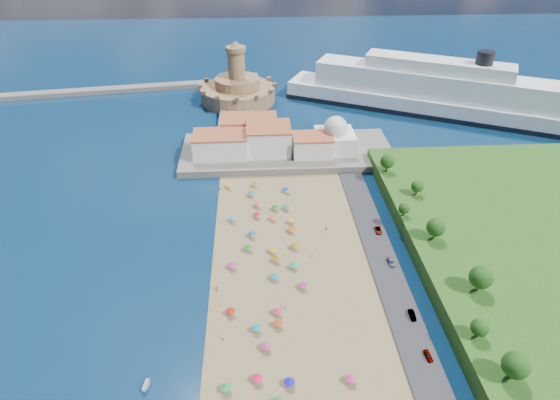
{
  "coord_description": "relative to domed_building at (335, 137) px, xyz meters",
  "views": [
    {
      "loc": [
        -4.04,
        -106.82,
        93.63
      ],
      "look_at": [
        4.0,
        25.0,
        8.0
      ],
      "focal_mm": 30.0,
      "sensor_mm": 36.0,
      "label": 1
    }
  ],
  "objects": [
    {
      "name": "parked_cars",
      "position": [
        6.0,
        -77.85,
        -7.67
      ],
      "size": [
        2.11,
        54.47,
        1.26
      ],
      "color": "gray",
      "rests_on": "promenade"
    },
    {
      "name": "fortress",
      "position": [
        -42.0,
        67.0,
        -2.29
      ],
      "size": [
        40.0,
        40.0,
        32.4
      ],
      "color": "#9E764F",
      "rests_on": "ground"
    },
    {
      "name": "breakwater",
      "position": [
        -140.0,
        82.0,
        -7.67
      ],
      "size": [
        199.03,
        34.77,
        2.6
      ],
      "primitive_type": "cube",
      "rotation": [
        0.0,
        0.0,
        0.14
      ],
      "color": "#59544C",
      "rests_on": "ground"
    },
    {
      "name": "jetty",
      "position": [
        -42.0,
        37.0,
        -7.77
      ],
      "size": [
        18.0,
        70.0,
        2.4
      ],
      "primitive_type": "cube",
      "color": "#59544C",
      "rests_on": "ground"
    },
    {
      "name": "waterfront_buildings",
      "position": [
        -33.05,
        2.64,
        -1.1
      ],
      "size": [
        57.0,
        29.0,
        11.0
      ],
      "color": "silver",
      "rests_on": "terrace"
    },
    {
      "name": "hillside_trees",
      "position": [
        18.92,
        -82.23,
        1.24
      ],
      "size": [
        15.65,
        110.19,
        7.82
      ],
      "color": "#382314",
      "rests_on": "hillside"
    },
    {
      "name": "beach_parasols",
      "position": [
        -31.4,
        -80.34,
        -6.83
      ],
      "size": [
        32.89,
        113.88,
        2.2
      ],
      "color": "gray",
      "rests_on": "beach"
    },
    {
      "name": "terrace",
      "position": [
        -20.0,
        2.0,
        -7.47
      ],
      "size": [
        90.0,
        36.0,
        3.0
      ],
      "primitive_type": "cube",
      "color": "#59544C",
      "rests_on": "ground"
    },
    {
      "name": "beachgoers",
      "position": [
        -32.01,
        -78.63,
        -7.87
      ],
      "size": [
        37.72,
        102.52,
        1.83
      ],
      "color": "tan",
      "rests_on": "beach"
    },
    {
      "name": "cruise_ship",
      "position": [
        57.84,
        45.62,
        0.9
      ],
      "size": [
        146.53,
        88.39,
        33.33
      ],
      "color": "black",
      "rests_on": "ground"
    },
    {
      "name": "domed_building",
      "position": [
        0.0,
        0.0,
        0.0
      ],
      "size": [
        16.0,
        16.0,
        15.0
      ],
      "color": "silver",
      "rests_on": "terrace"
    },
    {
      "name": "ground",
      "position": [
        -30.0,
        -71.0,
        -8.97
      ],
      "size": [
        700.0,
        700.0,
        0.0
      ],
      "primitive_type": "plane",
      "color": "#071938",
      "rests_on": "ground"
    }
  ]
}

